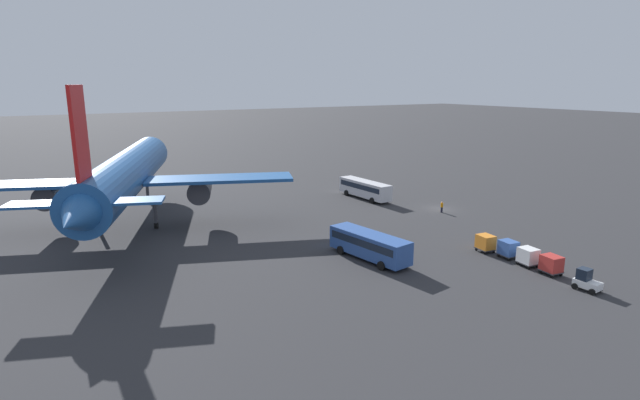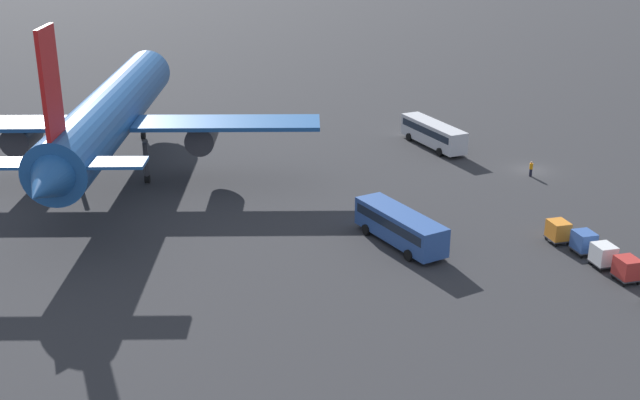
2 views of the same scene
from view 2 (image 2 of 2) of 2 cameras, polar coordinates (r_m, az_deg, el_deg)
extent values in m
plane|color=#2D2D30|center=(94.86, 14.78, 2.09)|extent=(600.00, 600.00, 0.00)
cylinder|color=#1E5193|center=(90.14, -14.59, 6.08)|extent=(41.82, 21.06, 5.73)
cone|color=#1E5193|center=(111.85, -11.97, 9.06)|extent=(7.86, 7.38, 5.44)
cone|color=#1E5193|center=(68.87, -18.85, 1.16)|extent=(8.82, 7.53, 5.15)
cube|color=#1E5193|center=(86.13, -6.61, 5.46)|extent=(12.40, 20.31, 0.44)
cube|color=red|center=(70.47, -18.64, 7.92)|extent=(4.10, 1.91, 9.16)
cube|color=#1E5193|center=(71.79, -18.11, 2.50)|extent=(8.27, 14.94, 0.28)
cylinder|color=#38383D|center=(92.78, -20.44, 4.24)|extent=(5.93, 4.82, 3.15)
cylinder|color=#38383D|center=(88.18, -8.39, 4.52)|extent=(5.93, 4.82, 3.15)
cylinder|color=#38383D|center=(105.53, -12.53, 5.45)|extent=(0.50, 0.50, 4.58)
cylinder|color=black|center=(106.01, -12.46, 4.49)|extent=(1.02, 0.80, 0.90)
cylinder|color=#38383D|center=(90.51, -16.89, 2.51)|extent=(0.50, 0.50, 4.58)
cylinder|color=black|center=(91.07, -16.77, 1.41)|extent=(1.02, 0.80, 0.90)
cylinder|color=#38383D|center=(88.73, -12.26, 2.58)|extent=(0.50, 0.50, 4.58)
cylinder|color=black|center=(89.31, -12.17, 1.46)|extent=(1.02, 0.80, 0.90)
cube|color=silver|center=(100.79, 8.05, 4.72)|extent=(11.56, 3.02, 2.64)
cube|color=#192333|center=(100.67, 8.07, 4.97)|extent=(10.64, 3.02, 0.84)
cylinder|color=black|center=(103.34, 6.34, 4.47)|extent=(1.01, 0.35, 1.00)
cylinder|color=black|center=(104.69, 7.57, 4.63)|extent=(1.01, 0.35, 1.00)
cylinder|color=black|center=(97.62, 8.49, 3.39)|extent=(1.01, 0.35, 1.00)
cylinder|color=black|center=(99.04, 9.76, 3.57)|extent=(1.01, 0.35, 1.00)
cube|color=#2D5199|center=(71.85, 5.71, -1.85)|extent=(10.91, 4.21, 2.60)
cube|color=#192333|center=(71.68, 5.73, -1.51)|extent=(10.07, 4.13, 0.83)
cylinder|color=black|center=(74.05, 3.28, -2.12)|extent=(1.03, 0.43, 1.00)
cylinder|color=black|center=(75.58, 5.11, -1.68)|extent=(1.03, 0.43, 1.00)
cylinder|color=black|center=(69.14, 6.30, -3.94)|extent=(1.03, 0.43, 1.00)
cylinder|color=black|center=(70.77, 8.19, -3.43)|extent=(1.03, 0.43, 1.00)
cylinder|color=#1E1E2D|center=(92.52, 14.75, 1.90)|extent=(0.32, 0.32, 0.85)
cylinder|color=orange|center=(92.29, 14.79, 2.34)|extent=(0.38, 0.38, 0.65)
sphere|color=tan|center=(92.16, 14.82, 2.60)|extent=(0.24, 0.24, 0.24)
cube|color=#38383D|center=(69.74, 20.92, -5.13)|extent=(2.19, 1.91, 0.10)
cube|color=#B72D28|center=(69.39, 21.01, -4.50)|extent=(2.08, 1.82, 1.60)
cylinder|color=black|center=(70.02, 20.11, -5.12)|extent=(0.37, 0.16, 0.36)
cylinder|color=black|center=(70.74, 20.97, -4.97)|extent=(0.37, 0.16, 0.36)
cylinder|color=black|center=(68.93, 20.82, -5.64)|extent=(0.37, 0.16, 0.36)
cylinder|color=black|center=(69.66, 21.68, -5.48)|extent=(0.37, 0.16, 0.36)
cube|color=#38383D|center=(71.62, 19.43, -4.24)|extent=(2.19, 1.91, 0.10)
cube|color=silver|center=(71.28, 19.51, -3.62)|extent=(2.08, 1.82, 1.60)
cylinder|color=black|center=(71.93, 18.65, -4.24)|extent=(0.37, 0.16, 0.36)
cylinder|color=black|center=(72.62, 19.50, -4.10)|extent=(0.37, 0.16, 0.36)
cylinder|color=black|center=(70.81, 19.32, -4.73)|extent=(0.37, 0.16, 0.36)
cylinder|color=black|center=(71.51, 20.17, -4.58)|extent=(0.37, 0.16, 0.36)
cube|color=#38383D|center=(73.73, 18.18, -3.37)|extent=(2.19, 1.91, 0.10)
cube|color=#33569E|center=(73.40, 18.25, -2.76)|extent=(2.08, 1.82, 1.60)
cylinder|color=black|center=(74.06, 17.43, -3.36)|extent=(0.37, 0.16, 0.36)
cylinder|color=black|center=(74.73, 18.26, -3.24)|extent=(0.37, 0.16, 0.36)
cylinder|color=black|center=(72.91, 18.06, -3.82)|extent=(0.37, 0.16, 0.36)
cylinder|color=black|center=(73.59, 18.90, -3.70)|extent=(0.37, 0.16, 0.36)
cube|color=#38383D|center=(75.39, 16.52, -2.64)|extent=(2.19, 1.91, 0.10)
cube|color=orange|center=(75.07, 16.58, -2.04)|extent=(2.08, 1.82, 1.60)
cylinder|color=black|center=(75.75, 15.79, -2.64)|extent=(0.37, 0.16, 0.36)
cylinder|color=black|center=(76.39, 16.62, -2.52)|extent=(0.37, 0.16, 0.36)
cylinder|color=black|center=(74.57, 16.38, -3.08)|extent=(0.37, 0.16, 0.36)
cylinder|color=black|center=(75.22, 17.21, -2.96)|extent=(0.37, 0.16, 0.36)
camera|label=1|loc=(17.99, -22.75, -13.17)|focal=28.00mm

